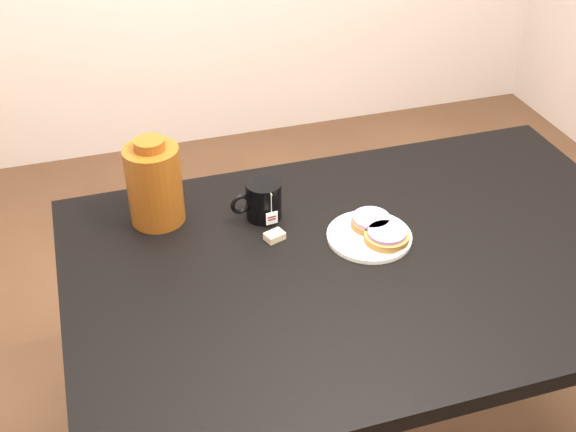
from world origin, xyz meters
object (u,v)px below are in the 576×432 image
(bagel_back, at_px, (371,221))
(bagel_package, at_px, (154,184))
(teabag_pouch, at_px, (275,236))
(plate, at_px, (369,236))
(mug, at_px, (263,200))
(table, at_px, (370,282))
(bagel_front, at_px, (387,236))

(bagel_back, bearing_deg, bagel_package, 157.89)
(teabag_pouch, bearing_deg, bagel_package, 146.57)
(plate, xyz_separation_m, mug, (-0.22, 0.16, 0.04))
(teabag_pouch, distance_m, bagel_package, 0.31)
(table, bearing_deg, bagel_back, 69.85)
(mug, distance_m, teabag_pouch, 0.11)
(bagel_front, xyz_separation_m, bagel_package, (-0.50, 0.26, 0.08))
(bagel_back, xyz_separation_m, mug, (-0.23, 0.13, 0.03))
(plate, height_order, bagel_package, bagel_package)
(bagel_front, xyz_separation_m, teabag_pouch, (-0.25, 0.10, -0.01))
(plate, relative_size, bagel_back, 1.75)
(plate, relative_size, teabag_pouch, 4.49)
(table, distance_m, teabag_pouch, 0.25)
(bagel_front, bearing_deg, mug, 141.77)
(mug, bearing_deg, bagel_front, -45.39)
(table, xyz_separation_m, bagel_front, (0.05, 0.03, 0.11))
(bagel_back, height_order, bagel_package, bagel_package)
(table, height_order, bagel_front, bagel_front)
(bagel_back, distance_m, bagel_package, 0.53)
(bagel_back, xyz_separation_m, teabag_pouch, (-0.23, 0.03, -0.02))
(teabag_pouch, bearing_deg, mug, 90.48)
(bagel_front, distance_m, bagel_package, 0.57)
(plate, distance_m, teabag_pouch, 0.23)
(plate, distance_m, bagel_back, 0.04)
(plate, relative_size, bagel_front, 1.53)
(bagel_front, height_order, bagel_package, bagel_package)
(table, xyz_separation_m, teabag_pouch, (-0.20, 0.12, 0.09))
(plate, relative_size, mug, 1.49)
(plate, distance_m, bagel_package, 0.53)
(bagel_back, bearing_deg, plate, -117.45)
(table, xyz_separation_m, bagel_back, (0.03, 0.09, 0.11))
(plate, xyz_separation_m, bagel_front, (0.03, -0.03, 0.02))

